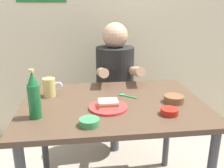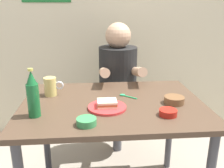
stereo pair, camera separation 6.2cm
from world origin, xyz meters
The scene contains 12 objects.
wall_back centered at (0.00, 1.05, 1.30)m, with size 4.40×0.09×2.60m.
dining_table centered at (0.00, 0.00, 0.65)m, with size 1.10×0.80×0.74m.
stool centered at (0.10, 0.63, 0.35)m, with size 0.34×0.34×0.45m.
person_seated centered at (0.10, 0.62, 0.77)m, with size 0.33×0.56×0.72m.
plate_orange centered at (-0.04, -0.09, 0.75)m, with size 0.22×0.22×0.01m, color red.
sandwich centered at (-0.04, -0.09, 0.77)m, with size 0.11×0.09×0.04m.
beer_mug centered at (-0.39, 0.15, 0.80)m, with size 0.13×0.08×0.12m.
beer_bottle centered at (-0.43, -0.16, 0.86)m, with size 0.06×0.06×0.26m.
condiment_bowl_brown centered at (0.37, -0.05, 0.76)m, with size 0.12×0.12×0.04m.
dip_bowl_green centered at (-0.15, -0.28, 0.76)m, with size 0.10×0.10×0.03m.
sambal_bowl_red centered at (0.28, -0.21, 0.76)m, with size 0.10×0.10×0.03m.
spoon centered at (0.09, 0.09, 0.75)m, with size 0.10×0.09×0.01m.
Camera 1 is at (-0.18, -1.38, 1.31)m, focal length 39.57 mm.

